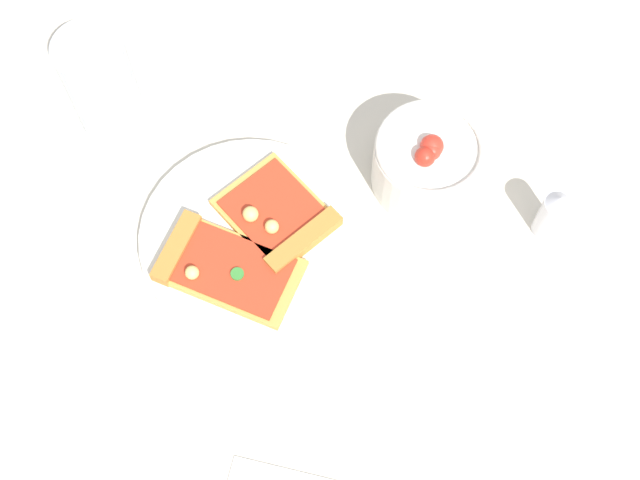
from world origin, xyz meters
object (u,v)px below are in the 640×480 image
at_px(plate, 250,237).
at_px(soda_glass, 102,84).
at_px(pepper_shaker, 552,214).
at_px(pizza_slice_far, 280,219).
at_px(salad_bowl, 427,162).
at_px(pizza_slice_near, 220,266).

height_order(plate, soda_glass, soda_glass).
height_order(soda_glass, pepper_shaker, soda_glass).
height_order(pizza_slice_far, soda_glass, soda_glass).
xyz_separation_m(pizza_slice_far, salad_bowl, (-0.10, -0.14, 0.02)).
xyz_separation_m(pizza_slice_far, pepper_shaker, (-0.24, -0.16, 0.02)).
bearing_deg(pizza_slice_near, salad_bowl, -119.46).
bearing_deg(salad_bowl, pizza_slice_near, 60.54).
bearing_deg(salad_bowl, plate, 54.59).
relative_size(soda_glass, pepper_shaker, 1.71).
distance_m(salad_bowl, pepper_shaker, 0.14).
distance_m(pizza_slice_far, pepper_shaker, 0.29).
distance_m(plate, pepper_shaker, 0.32).
bearing_deg(soda_glass, pepper_shaker, -163.68).
relative_size(plate, pizza_slice_near, 1.51).
bearing_deg(plate, pizza_slice_near, 86.91).
bearing_deg(pizza_slice_near, soda_glass, -22.60).
xyz_separation_m(salad_bowl, soda_glass, (0.34, 0.12, 0.02)).
distance_m(salad_bowl, soda_glass, 0.37).
relative_size(plate, pizza_slice_far, 1.76).
xyz_separation_m(plate, pepper_shaker, (-0.26, -0.19, 0.03)).
height_order(pizza_slice_near, pizza_slice_far, pizza_slice_far).
bearing_deg(pepper_shaker, salad_bowl, 7.87).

